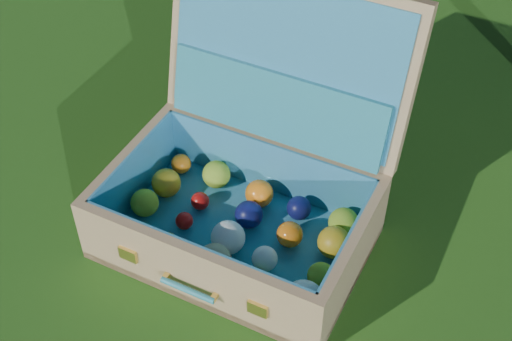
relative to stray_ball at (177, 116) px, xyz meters
name	(u,v)px	position (x,y,z in m)	size (l,w,h in m)	color
ground	(316,216)	(0.54, -0.06, -0.04)	(60.00, 60.00, 0.00)	#215114
stray_ball	(177,116)	(0.00, 0.00, 0.00)	(0.07, 0.07, 0.07)	teal
suitcase	(254,174)	(0.42, -0.17, 0.13)	(0.72, 0.67, 0.60)	tan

